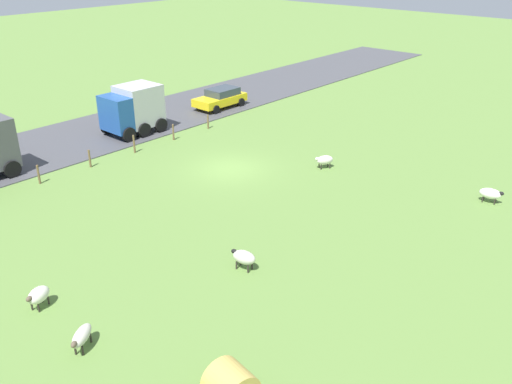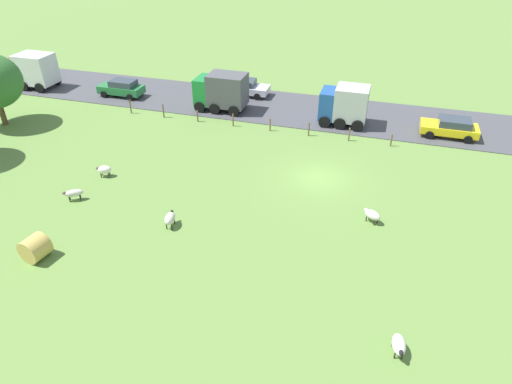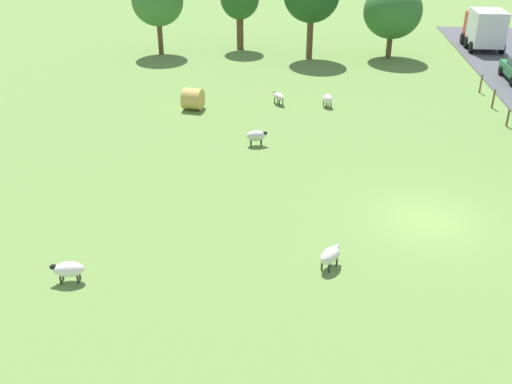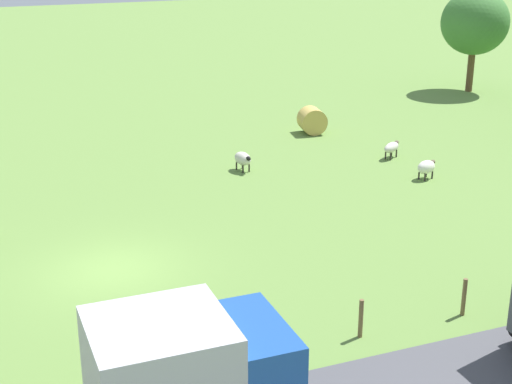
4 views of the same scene
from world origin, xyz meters
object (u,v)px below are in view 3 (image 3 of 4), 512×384
Objects in this scene: sheep_3 at (328,99)px; sheep_2 at (330,255)px; sheep_0 at (68,269)px; sheep_4 at (279,96)px; hay_bale_0 at (193,99)px; tree_2 at (157,1)px; tree_1 at (393,11)px; truck_2 at (485,28)px; sheep_1 at (256,136)px.

sheep_2 is at bearing -90.27° from sheep_3.
sheep_4 is at bearing 73.26° from sheep_0.
sheep_4 is 0.92× the size of hay_bale_0.
sheep_0 is 0.19× the size of tree_2.
sheep_2 is 18.19m from sheep_4.
tree_1 is 9.30m from truck_2.
hay_bale_0 is 0.29× the size of truck_2.
sheep_2 is (8.93, 1.75, 0.01)m from sheep_0.
tree_2 reaches higher than sheep_3.
sheep_3 is 14.22m from tree_1.
sheep_4 is at bearing 15.99° from hay_bale_0.
tree_2 is at bearing 114.51° from sheep_2.
sheep_1 is 29.01m from truck_2.
tree_1 is (14.11, 32.37, 3.22)m from sheep_0.
sheep_4 is (-3.09, 0.20, -0.01)m from sheep_3.
sheep_0 is 18.20m from hay_bale_0.
tree_2 is at bearing 131.48° from sheep_4.
hay_bale_0 reaches higher than sheep_3.
sheep_1 reaches higher than sheep_3.
sheep_0 is 1.04× the size of sheep_1.
tree_2 reaches higher than tree_1.
sheep_4 is (5.92, 19.68, 0.01)m from sheep_0.
hay_bale_0 is at bearing 116.61° from sheep_2.
truck_2 is at bearing 58.09° from sheep_0.
sheep_4 is at bearing 83.98° from sheep_1.
sheep_2 is 18.39m from hay_bale_0.
sheep_3 is (0.08, 17.74, 0.02)m from sheep_2.
sheep_4 is 0.19× the size of tree_2.
truck_2 reaches higher than sheep_0.
sheep_3 is at bearing -111.59° from tree_1.
sheep_1 is (5.19, 12.75, 0.05)m from sheep_0.
sheep_4 is 5.44m from hay_bale_0.
sheep_2 is 36.88m from truck_2.
tree_2 is (-18.86, -0.61, 0.56)m from tree_1.
truck_2 is (27.20, 4.28, -2.44)m from tree_2.
sheep_4 is at bearing 99.53° from sheep_2.
truck_2 reaches higher than sheep_2.
tree_2 is (-10.67, 12.07, 3.77)m from sheep_4.
hay_bale_0 reaches higher than sheep_1.
sheep_3 is at bearing 65.18° from sheep_0.
sheep_1 is at bearing 108.78° from sheep_2.
sheep_0 is 32.33m from tree_2.
sheep_3 is 0.24× the size of truck_2.
hay_bale_0 reaches higher than sheep_2.
sheep_0 is 42.47m from truck_2.
truck_2 reaches higher than sheep_1.
sheep_3 is 18.82m from tree_2.
truck_2 is at bearing 23.77° from tree_1.
sheep_0 is 0.20× the size of tree_1.
sheep_4 is 23.29m from truck_2.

